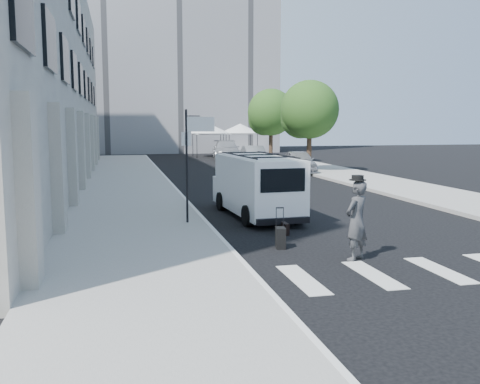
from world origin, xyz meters
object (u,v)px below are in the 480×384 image
parked_car_a (299,162)px  parked_car_b (254,155)px  suitcase (280,238)px  cargo_van (256,185)px  parked_car_c (226,150)px  briefcase (285,229)px  businessman (356,221)px

parked_car_a → parked_car_b: bearing=103.9°
suitcase → parked_car_b: bearing=86.4°
cargo_van → parked_car_c: 30.37m
briefcase → parked_car_a: bearing=69.0°
briefcase → parked_car_b: size_ratio=0.10×
businessman → suitcase: businessman is taller
parked_car_a → parked_car_c: 15.03m
briefcase → parked_car_b: parked_car_b is taller
cargo_van → parked_car_c: size_ratio=0.97×
briefcase → suitcase: (-0.65, -1.64, 0.11)m
businessman → suitcase: (-1.38, 1.56, -0.67)m
businessman → parked_car_a: 22.31m
suitcase → cargo_van: bearing=92.4°
cargo_van → suitcase: bearing=-100.7°
briefcase → parked_car_c: size_ratio=0.08×
businessman → parked_car_b: size_ratio=0.43×
suitcase → parked_car_b: size_ratio=0.24×
businessman → parked_car_a: businessman is taller
parked_car_a → cargo_van: bearing=-106.4°
businessman → parked_car_b: (5.16, 29.83, -0.23)m
suitcase → parked_car_c: (5.61, 34.85, 0.56)m
briefcase → cargo_van: 3.38m
parked_car_b → parked_car_c: bearing=101.6°
briefcase → parked_car_c: 33.58m
cargo_van → parked_car_a: cargo_van is taller
businessman → cargo_van: cargo_van is taller
briefcase → businessman: bearing=-77.9°
suitcase → parked_car_a: (7.41, 19.92, 0.48)m
businessman → briefcase: size_ratio=4.33×
suitcase → parked_car_a: size_ratio=0.24×
cargo_van → parked_car_b: 24.12m
briefcase → parked_car_c: parked_car_c is taller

